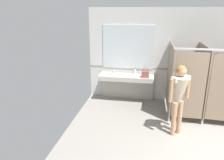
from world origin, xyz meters
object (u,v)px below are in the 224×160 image
object	(u,v)px
handbag	(145,74)
soap_dispenser	(135,71)
paper_cup	(110,73)
person_standing	(179,92)

from	to	relation	value
handbag	soap_dispenser	world-z (taller)	handbag
paper_cup	person_standing	bearing A→B (deg)	-41.89
person_standing	soap_dispenser	xyz separation A→B (m)	(-1.16, 1.95, -0.13)
soap_dispenser	paper_cup	distance (m)	0.80
handbag	soap_dispenser	bearing A→B (deg)	136.33
person_standing	soap_dispenser	size ratio (longest dim) A/B	8.44
person_standing	handbag	bearing A→B (deg)	116.71
handbag	person_standing	bearing A→B (deg)	-63.29
soap_dispenser	paper_cup	bearing A→B (deg)	-162.79
soap_dispenser	handbag	bearing A→B (deg)	-43.67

